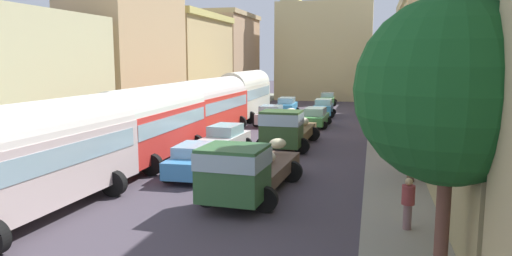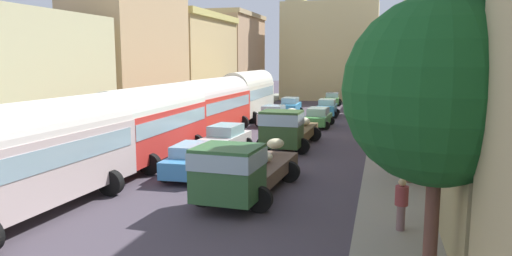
% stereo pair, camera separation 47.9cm
% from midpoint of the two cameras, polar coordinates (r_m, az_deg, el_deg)
% --- Properties ---
extents(ground_plane, '(154.00, 154.00, 0.00)m').
position_cam_midpoint_polar(ground_plane, '(34.57, 3.96, -0.45)').
color(ground_plane, '#463D48').
extents(sidewalk_left, '(2.50, 70.00, 0.14)m').
position_cam_midpoint_polar(sidewalk_left, '(36.61, -7.25, 0.11)').
color(sidewalk_left, gray).
rests_on(sidewalk_left, ground).
extents(sidewalk_right, '(2.50, 70.00, 0.14)m').
position_cam_midpoint_polar(sidewalk_right, '(33.96, 16.06, -0.80)').
color(sidewalk_right, gray).
rests_on(sidewalk_right, ground).
extents(building_left_1, '(4.28, 12.87, 7.62)m').
position_cam_midpoint_polar(building_left_1, '(25.32, -27.67, 4.06)').
color(building_left_1, beige).
rests_on(building_left_1, ground).
extents(building_left_2, '(5.06, 10.37, 11.88)m').
position_cam_midpoint_polar(building_left_2, '(35.39, -14.47, 9.21)').
color(building_left_2, tan).
rests_on(building_left_2, ground).
extents(building_left_3, '(5.54, 12.75, 9.49)m').
position_cam_midpoint_polar(building_left_3, '(46.24, -7.37, 7.67)').
color(building_left_3, tan).
rests_on(building_left_3, ground).
extents(building_left_4, '(4.47, 12.11, 10.66)m').
position_cam_midpoint_polar(building_left_4, '(58.17, -2.10, 8.44)').
color(building_left_4, tan).
rests_on(building_left_4, ground).
extents(building_right_2, '(4.59, 14.64, 11.08)m').
position_cam_midpoint_polar(building_right_2, '(30.41, 22.97, 8.25)').
color(building_right_2, tan).
rests_on(building_right_2, ground).
extents(building_right_3, '(5.09, 13.43, 10.44)m').
position_cam_midpoint_polar(building_right_3, '(45.09, 20.65, 7.80)').
color(building_right_3, beige).
rests_on(building_right_3, ground).
extents(building_right_4, '(5.56, 12.15, 9.01)m').
position_cam_midpoint_polar(building_right_4, '(58.77, 19.52, 7.17)').
color(building_right_4, tan).
rests_on(building_right_4, ground).
extents(distant_church, '(11.93, 6.95, 18.92)m').
position_cam_midpoint_polar(distant_church, '(62.44, 9.09, 9.64)').
color(distant_church, '#D5C388').
rests_on(distant_church, ground).
extents(parked_bus_0, '(3.43, 9.50, 3.90)m').
position_cam_midpoint_polar(parked_bus_0, '(17.38, -24.96, -2.81)').
color(parked_bus_0, beige).
rests_on(parked_bus_0, ground).
extents(parked_bus_1, '(3.32, 8.97, 3.93)m').
position_cam_midpoint_polar(parked_bus_1, '(24.86, -11.63, 0.96)').
color(parked_bus_1, red).
rests_on(parked_bus_1, ground).
extents(parked_bus_2, '(3.34, 9.68, 3.94)m').
position_cam_midpoint_polar(parked_bus_2, '(33.10, -4.68, 2.97)').
color(parked_bus_2, red).
rests_on(parked_bus_2, ground).
extents(parked_bus_3, '(3.31, 9.51, 4.19)m').
position_cam_midpoint_polar(parked_bus_3, '(41.65, -0.53, 4.31)').
color(parked_bus_3, beige).
rests_on(parked_bus_3, ground).
extents(cargo_truck_0, '(3.29, 7.23, 2.30)m').
position_cam_midpoint_polar(cargo_truck_0, '(17.86, -0.87, -4.88)').
color(cargo_truck_0, '#316034').
rests_on(cargo_truck_0, ground).
extents(cargo_truck_1, '(3.16, 7.32, 2.43)m').
position_cam_midpoint_polar(cargo_truck_1, '(27.95, 4.36, 0.03)').
color(cargo_truck_1, '#2F4E25').
rests_on(cargo_truck_1, ground).
extents(car_0, '(2.33, 4.36, 1.49)m').
position_cam_midpoint_polar(car_0, '(37.20, 7.85, 1.29)').
color(car_0, '#4A9C4B').
rests_on(car_0, ground).
extents(car_1, '(2.25, 3.92, 1.59)m').
position_cam_midpoint_polar(car_1, '(43.91, 8.85, 2.41)').
color(car_1, '#3D93C2').
rests_on(car_1, ground).
extents(car_2, '(2.30, 4.18, 1.42)m').
position_cam_midpoint_polar(car_2, '(54.84, 9.39, 3.49)').
color(car_2, '#50944A').
rests_on(car_2, ground).
extents(car_3, '(2.43, 4.10, 1.49)m').
position_cam_midpoint_polar(car_3, '(21.56, -6.92, -3.84)').
color(car_3, '#3E87C5').
rests_on(car_3, ground).
extents(car_4, '(2.46, 4.25, 1.51)m').
position_cam_midpoint_polar(car_4, '(27.37, -3.13, -1.17)').
color(car_4, silver).
rests_on(car_4, ground).
extents(car_5, '(2.38, 3.79, 1.59)m').
position_cam_midpoint_polar(car_5, '(37.62, 2.47, 1.51)').
color(car_5, beige).
rests_on(car_5, ground).
extents(car_6, '(2.25, 4.03, 1.64)m').
position_cam_midpoint_polar(car_6, '(44.77, 4.45, 2.62)').
color(car_6, '#3A95CD').
rests_on(car_6, ground).
extents(pedestrian_0, '(0.42, 0.42, 1.80)m').
position_cam_midpoint_polar(pedestrian_0, '(30.18, 16.12, -0.06)').
color(pedestrian_0, '#2B304C').
rests_on(pedestrian_0, ground).
extents(pedestrian_1, '(0.46, 0.46, 1.69)m').
position_cam_midpoint_polar(pedestrian_1, '(31.92, 14.79, 0.32)').
color(pedestrian_1, slate).
rests_on(pedestrian_1, ground).
extents(pedestrian_2, '(0.54, 0.54, 1.74)m').
position_cam_midpoint_polar(pedestrian_2, '(15.15, 17.96, -8.59)').
color(pedestrian_2, '#7F5E63').
rests_on(pedestrian_2, ground).
extents(pedestrian_3, '(0.36, 0.36, 1.76)m').
position_cam_midpoint_polar(pedestrian_3, '(23.02, 17.71, -2.76)').
color(pedestrian_3, slate).
rests_on(pedestrian_3, ground).
extents(pedestrian_4, '(0.39, 0.39, 1.84)m').
position_cam_midpoint_polar(pedestrian_4, '(25.15, 16.63, -1.66)').
color(pedestrian_4, navy).
rests_on(pedestrian_4, ground).
extents(roadside_tree_0, '(4.28, 4.28, 6.73)m').
position_cam_midpoint_polar(roadside_tree_0, '(11.37, 22.26, 4.10)').
color(roadside_tree_0, brown).
rests_on(roadside_tree_0, ground).
extents(roadside_tree_1, '(2.93, 2.93, 5.22)m').
position_cam_midpoint_polar(roadside_tree_1, '(20.55, 18.94, 3.54)').
color(roadside_tree_1, brown).
rests_on(roadside_tree_1, ground).
extents(roadside_tree_2, '(3.32, 3.32, 6.44)m').
position_cam_midpoint_polar(roadside_tree_2, '(28.89, 17.90, 6.89)').
color(roadside_tree_2, brown).
rests_on(roadside_tree_2, ground).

